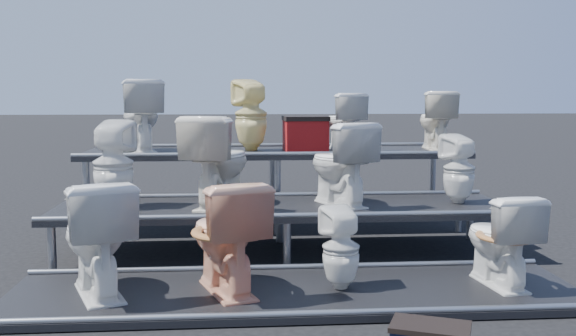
{
  "coord_description": "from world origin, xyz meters",
  "views": [
    {
      "loc": [
        -0.42,
        -5.88,
        1.5
      ],
      "look_at": [
        0.06,
        0.1,
        0.8
      ],
      "focal_mm": 40.0,
      "sensor_mm": 36.0,
      "label": 1
    }
  ],
  "objects": [
    {
      "name": "ground",
      "position": [
        0.0,
        0.0,
        0.0
      ],
      "size": [
        80.0,
        80.0,
        0.0
      ],
      "primitive_type": "plane",
      "color": "black",
      "rests_on": "ground"
    },
    {
      "name": "tier_front",
      "position": [
        0.0,
        -1.3,
        0.03
      ],
      "size": [
        4.2,
        1.2,
        0.06
      ],
      "primitive_type": "cube",
      "color": "black",
      "rests_on": "ground"
    },
    {
      "name": "tier_mid",
      "position": [
        0.0,
        0.0,
        0.23
      ],
      "size": [
        4.2,
        1.2,
        0.46
      ],
      "primitive_type": "cube",
      "color": "black",
      "rests_on": "ground"
    },
    {
      "name": "tier_back",
      "position": [
        0.0,
        1.3,
        0.43
      ],
      "size": [
        4.2,
        1.2,
        0.86
      ],
      "primitive_type": "cube",
      "color": "black",
      "rests_on": "ground"
    },
    {
      "name": "toilet_0",
      "position": [
        -1.43,
        -1.3,
        0.48
      ],
      "size": [
        0.74,
        0.94,
        0.84
      ],
      "primitive_type": "imported",
      "rotation": [
        0.0,
        0.0,
        3.52
      ],
      "color": "white",
      "rests_on": "tier_front"
    },
    {
      "name": "toilet_1",
      "position": [
        -0.51,
        -1.3,
        0.47
      ],
      "size": [
        0.7,
        0.92,
        0.83
      ],
      "primitive_type": "imported",
      "rotation": [
        0.0,
        0.0,
        3.47
      ],
      "color": "#E7A180",
      "rests_on": "tier_front"
    },
    {
      "name": "toilet_2",
      "position": [
        0.34,
        -1.3,
        0.37
      ],
      "size": [
        0.34,
        0.34,
        0.61
      ],
      "primitive_type": "imported",
      "rotation": [
        0.0,
        0.0,
        3.38
      ],
      "color": "white",
      "rests_on": "tier_front"
    },
    {
      "name": "toilet_3",
      "position": [
        1.54,
        -1.3,
        0.41
      ],
      "size": [
        0.47,
        0.73,
        0.71
      ],
      "primitive_type": "imported",
      "rotation": [
        0.0,
        0.0,
        3.25
      ],
      "color": "white",
      "rests_on": "tier_front"
    },
    {
      "name": "toilet_4",
      "position": [
        -1.54,
        0.0,
        0.86
      ],
      "size": [
        0.42,
        0.43,
        0.8
      ],
      "primitive_type": "imported",
      "rotation": [
        0.0,
        0.0,
        2.96
      ],
      "color": "white",
      "rests_on": "tier_mid"
    },
    {
      "name": "toilet_5",
      "position": [
        -0.6,
        0.0,
        0.88
      ],
      "size": [
        0.72,
        0.94,
        0.84
      ],
      "primitive_type": "imported",
      "rotation": [
        0.0,
        0.0,
        2.8
      ],
      "color": "silver",
      "rests_on": "tier_mid"
    },
    {
      "name": "toilet_6",
      "position": [
        0.53,
        0.0,
        0.85
      ],
      "size": [
        0.68,
        0.87,
        0.78
      ],
      "primitive_type": "imported",
      "rotation": [
        0.0,
        0.0,
        3.51
      ],
      "color": "white",
      "rests_on": "tier_mid"
    },
    {
      "name": "toilet_7",
      "position": [
        1.67,
        0.0,
        0.79
      ],
      "size": [
        0.38,
        0.38,
        0.66
      ],
      "primitive_type": "imported",
      "rotation": [
        0.0,
        0.0,
        3.46
      ],
      "color": "white",
      "rests_on": "tier_mid"
    },
    {
      "name": "toilet_8",
      "position": [
        -1.48,
        1.3,
        1.25
      ],
      "size": [
        0.62,
        0.86,
        0.79
      ],
      "primitive_type": "imported",
      "rotation": [
        0.0,
        0.0,
        3.4
      ],
      "color": "white",
      "rests_on": "tier_back"
    },
    {
      "name": "toilet_9",
      "position": [
        -0.27,
        1.3,
        1.26
      ],
      "size": [
        0.47,
        0.48,
        0.8
      ],
      "primitive_type": "imported",
      "rotation": [
        0.0,
        0.0,
        3.53
      ],
      "color": "#F2E49A",
      "rests_on": "tier_back"
    },
    {
      "name": "toilet_10",
      "position": [
        0.78,
        1.3,
        1.18
      ],
      "size": [
        0.47,
        0.69,
        0.64
      ],
      "primitive_type": "imported",
      "rotation": [
        0.0,
        0.0,
        3.34
      ],
      "color": "white",
      "rests_on": "tier_back"
    },
    {
      "name": "toilet_11",
      "position": [
        1.85,
        1.3,
        1.19
      ],
      "size": [
        0.41,
        0.67,
        0.66
      ],
      "primitive_type": "imported",
      "rotation": [
        0.0,
        0.0,
        3.08
      ],
      "color": "silver",
      "rests_on": "tier_back"
    },
    {
      "name": "red_crate",
      "position": [
        0.34,
        1.24,
        1.03
      ],
      "size": [
        0.49,
        0.4,
        0.34
      ],
      "primitive_type": "cube",
      "rotation": [
        0.0,
        0.0,
        0.06
      ],
      "color": "maroon",
      "rests_on": "tier_back"
    }
  ]
}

